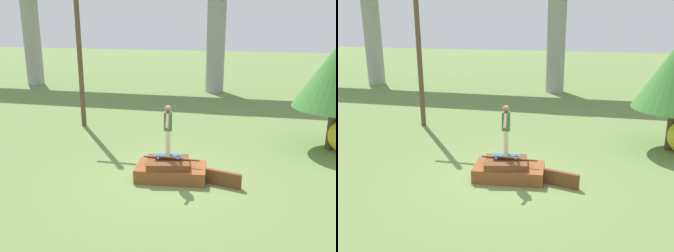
{
  "view_description": "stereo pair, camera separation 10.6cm",
  "coord_description": "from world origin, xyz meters",
  "views": [
    {
      "loc": [
        2.02,
        -9.77,
        4.55
      ],
      "look_at": [
        -0.08,
        -0.04,
        1.58
      ],
      "focal_mm": 40.0,
      "sensor_mm": 36.0,
      "label": 1
    },
    {
      "loc": [
        2.13,
        -9.74,
        4.55
      ],
      "look_at": [
        -0.08,
        -0.04,
        1.58
      ],
      "focal_mm": 40.0,
      "sensor_mm": 36.0,
      "label": 2
    }
  ],
  "objects": [
    {
      "name": "utility_pole",
      "position": [
        -4.73,
        4.47,
        3.94
      ],
      "size": [
        1.3,
        0.2,
        7.64
      ],
      "color": "brown",
      "rests_on": "ground_plane"
    },
    {
      "name": "scrap_pile",
      "position": [
        -0.02,
        -0.01,
        0.26
      ],
      "size": [
        2.08,
        1.26,
        0.64
      ],
      "color": "brown",
      "rests_on": "ground_plane"
    },
    {
      "name": "skateboard",
      "position": [
        -0.08,
        -0.04,
        0.71
      ],
      "size": [
        0.81,
        0.33,
        0.09
      ],
      "color": "#23517F",
      "rests_on": "scrap_pile"
    },
    {
      "name": "scrap_plank_loose",
      "position": [
        1.51,
        -0.2,
        0.21
      ],
      "size": [
        1.01,
        0.37,
        0.43
      ],
      "color": "brown",
      "rests_on": "ground_plane"
    },
    {
      "name": "skater",
      "position": [
        -0.08,
        -0.04,
        1.55
      ],
      "size": [
        0.27,
        1.12,
        1.45
      ],
      "color": "#C6B78E",
      "rests_on": "skateboard"
    },
    {
      "name": "ground_plane",
      "position": [
        0.0,
        0.0,
        0.0
      ],
      "size": [
        80.0,
        80.0,
        0.0
      ],
      "primitive_type": "plane",
      "color": "olive"
    }
  ]
}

